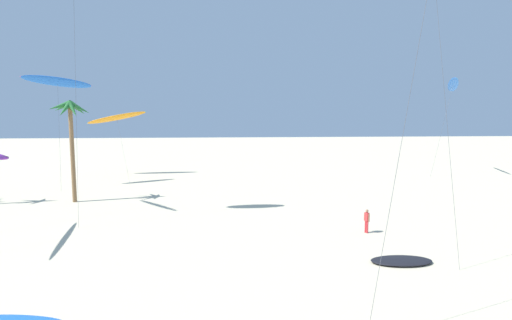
{
  "coord_description": "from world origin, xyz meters",
  "views": [
    {
      "loc": [
        1.35,
        -0.18,
        8.48
      ],
      "look_at": [
        2.96,
        18.9,
        6.31
      ],
      "focal_mm": 28.06,
      "sensor_mm": 36.0,
      "label": 1
    }
  ],
  "objects": [
    {
      "name": "flying_kite_6",
      "position": [
        -13.33,
        57.29,
        8.08
      ],
      "size": [
        8.17,
        9.18,
        9.34
      ],
      "color": "orange",
      "rests_on": "ground"
    },
    {
      "name": "palm_tree_3",
      "position": [
        -13.16,
        39.58,
        8.0
      ],
      "size": [
        3.74,
        3.65,
        9.85
      ],
      "color": "olive",
      "rests_on": "ground"
    },
    {
      "name": "flying_kite_4",
      "position": [
        -17.77,
        48.89,
        12.31
      ],
      "size": [
        7.24,
        5.81,
        13.31
      ],
      "color": "blue",
      "rests_on": "ground"
    },
    {
      "name": "person_near_left",
      "position": [
        11.65,
        27.12,
        0.95
      ],
      "size": [
        0.32,
        0.46,
        1.73
      ],
      "color": "red",
      "rests_on": "ground"
    },
    {
      "name": "flying_kite_1",
      "position": [
        33.64,
        54.14,
        12.65
      ],
      "size": [
        6.2,
        8.46,
        13.76
      ],
      "color": "blue",
      "rests_on": "ground"
    },
    {
      "name": "grounded_kite_1",
      "position": [
        11.56,
        21.24,
        0.13
      ],
      "size": [
        3.62,
        1.86,
        0.25
      ],
      "color": "black",
      "rests_on": "ground"
    }
  ]
}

